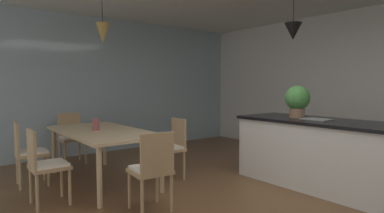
% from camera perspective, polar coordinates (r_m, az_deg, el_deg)
% --- Properties ---
extents(window_wall_left_glazing, '(0.06, 8.40, 2.70)m').
position_cam_1_polar(window_wall_left_glazing, '(6.73, -15.41, 3.61)').
color(window_wall_left_glazing, '#9EB7C6').
rests_on(window_wall_left_glazing, ground_plane).
extents(dining_table, '(1.97, 0.98, 0.73)m').
position_cam_1_polar(dining_table, '(4.66, -15.73, -4.85)').
color(dining_table, '#D1B284').
rests_on(dining_table, ground_plane).
extents(chair_window_end, '(0.41, 0.41, 0.87)m').
position_cam_1_polar(chair_window_end, '(5.95, -20.66, -4.98)').
color(chair_window_end, tan).
rests_on(chair_window_end, ground_plane).
extents(chair_far_right, '(0.43, 0.43, 0.87)m').
position_cam_1_polar(chair_far_right, '(4.70, -3.77, -7.03)').
color(chair_far_right, tan).
rests_on(chair_far_right, ground_plane).
extents(chair_near_right, '(0.41, 0.41, 0.87)m').
position_cam_1_polar(chair_near_right, '(4.02, -24.75, -9.25)').
color(chair_near_right, tan).
rests_on(chair_near_right, ground_plane).
extents(chair_kitchen_end, '(0.43, 0.43, 0.87)m').
position_cam_1_polar(chair_kitchen_end, '(3.51, -7.14, -10.85)').
color(chair_kitchen_end, tan).
rests_on(chair_kitchen_end, ground_plane).
extents(chair_near_left, '(0.43, 0.43, 0.87)m').
position_cam_1_polar(chair_near_left, '(4.88, -27.18, -7.07)').
color(chair_near_left, tan).
rests_on(chair_near_left, ground_plane).
extents(kitchen_island, '(2.13, 0.89, 0.91)m').
position_cam_1_polar(kitchen_island, '(4.66, 21.39, -7.57)').
color(kitchen_island, silver).
rests_on(kitchen_island, ground_plane).
extents(pendant_over_table, '(0.18, 0.18, 0.77)m').
position_cam_1_polar(pendant_over_table, '(4.66, -15.61, 12.48)').
color(pendant_over_table, black).
extents(pendant_over_island_main, '(0.24, 0.24, 0.70)m').
position_cam_1_polar(pendant_over_island_main, '(4.85, 17.57, 12.65)').
color(pendant_over_island_main, black).
extents(potted_plant_on_island, '(0.35, 0.35, 0.45)m').
position_cam_1_polar(potted_plant_on_island, '(4.74, 18.26, 1.15)').
color(potted_plant_on_island, '#8C664C').
rests_on(potted_plant_on_island, kitchen_island).
extents(vase_on_dining_table, '(0.09, 0.09, 0.16)m').
position_cam_1_polar(vase_on_dining_table, '(4.67, -16.75, -3.07)').
color(vase_on_dining_table, '#994C51').
rests_on(vase_on_dining_table, dining_table).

